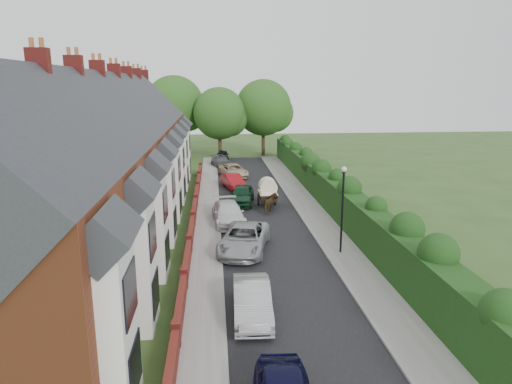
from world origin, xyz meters
TOP-DOWN VIEW (x-y plane):
  - ground at (0.00, 0.00)m, footprint 140.00×140.00m
  - road at (-0.50, 11.00)m, footprint 6.00×58.00m
  - pavement_hedge_side at (3.60, 11.00)m, footprint 2.20×58.00m
  - pavement_house_side at (-4.35, 11.00)m, footprint 1.70×58.00m
  - kerb_hedge_side at (2.55, 11.00)m, footprint 0.18×58.00m
  - kerb_house_side at (-3.55, 11.00)m, footprint 0.18×58.00m
  - hedge at (5.40, 11.00)m, footprint 2.10×58.00m
  - terrace_row at (-10.87, 9.98)m, footprint 9.05×40.50m
  - garden_wall_row at (-5.35, 10.00)m, footprint 0.35×40.35m
  - lamppost at (3.40, 4.00)m, footprint 0.32×0.32m
  - tree_far_left at (-2.65, 40.08)m, footprint 7.14×6.80m
  - tree_far_right at (3.39, 42.08)m, footprint 7.98×7.60m
  - tree_far_back at (-8.59, 43.08)m, footprint 8.40×8.00m
  - car_silver_a at (-2.33, -2.82)m, footprint 1.69×4.49m
  - car_silver_b at (-2.14, 5.00)m, footprint 3.75×5.98m
  - car_white at (-2.89, 10.60)m, footprint 2.50×5.23m
  - car_green at (-1.60, 15.91)m, footprint 2.49×4.76m
  - car_red at (-2.07, 21.80)m, footprint 2.38×4.34m
  - car_beige at (-1.78, 27.21)m, footprint 3.37×5.23m
  - car_grey at (-2.94, 33.00)m, footprint 2.90×4.77m
  - car_black at (-2.66, 38.60)m, footprint 1.55×3.78m
  - horse at (0.42, 12.94)m, footprint 1.42×1.91m
  - horse_cart at (0.42, 14.82)m, footprint 1.48×3.27m

SIDE VIEW (x-z plane):
  - ground at x=0.00m, z-range 0.00..0.00m
  - road at x=-0.50m, z-range 0.00..0.02m
  - pavement_hedge_side at x=3.60m, z-range 0.00..0.12m
  - pavement_house_side at x=-4.35m, z-range 0.00..0.12m
  - kerb_hedge_side at x=2.55m, z-range 0.00..0.13m
  - kerb_house_side at x=-3.55m, z-range 0.00..0.13m
  - garden_wall_row at x=-5.35m, z-range -0.09..1.01m
  - car_black at x=-2.66m, z-range 0.00..1.28m
  - car_grey at x=-2.94m, z-range 0.00..1.29m
  - car_beige at x=-1.78m, z-range 0.00..1.34m
  - car_red at x=-2.07m, z-range 0.00..1.36m
  - car_silver_a at x=-2.33m, z-range 0.00..1.47m
  - horse at x=0.42m, z-range 0.00..1.47m
  - car_white at x=-2.89m, z-range 0.00..1.47m
  - car_silver_b at x=-2.14m, z-range 0.00..1.54m
  - car_green at x=-1.60m, z-range 0.00..1.55m
  - horse_cart at x=0.42m, z-range 0.17..2.53m
  - hedge at x=5.40m, z-range 0.18..3.03m
  - lamppost at x=3.40m, z-range 0.72..5.88m
  - terrace_row at x=-10.87m, z-range -1.28..10.22m
  - tree_far_left at x=-2.65m, z-range 1.07..10.36m
  - tree_far_right at x=3.39m, z-range 1.16..11.47m
  - tree_far_back at x=-8.59m, z-range 1.21..12.03m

